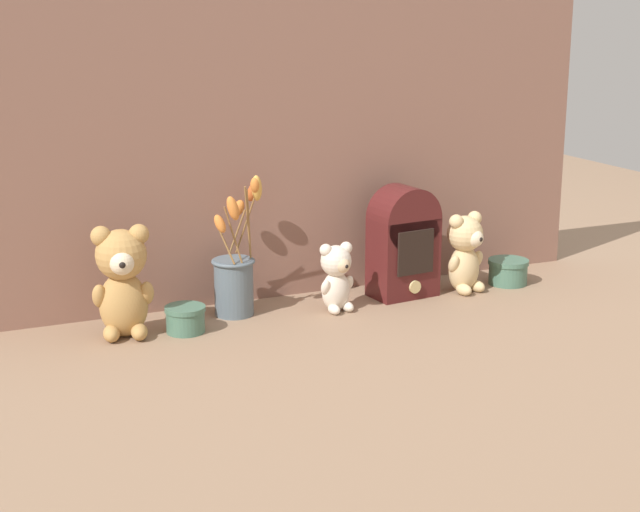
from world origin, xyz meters
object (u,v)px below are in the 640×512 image
object	(u,v)px
decorative_tin_tall	(185,319)
flower_vase	(235,274)
teddy_bear_large	(122,279)
teddy_bear_small	(337,276)
decorative_tin_short	(508,272)
vintage_radio	(404,240)
teddy_bear_medium	(465,251)

from	to	relation	value
decorative_tin_tall	flower_vase	bearing A→B (deg)	27.28
teddy_bear_large	teddy_bear_small	bearing A→B (deg)	-2.56
teddy_bear_large	decorative_tin_tall	size ratio (longest dim) A/B	2.76
flower_vase	decorative_tin_short	world-z (taller)	flower_vase
teddy_bear_large	flower_vase	bearing A→B (deg)	10.11
flower_vase	vintage_radio	distance (m)	0.43
teddy_bear_large	decorative_tin_short	size ratio (longest dim) A/B	2.39
teddy_bear_small	decorative_tin_short	size ratio (longest dim) A/B	1.59
flower_vase	decorative_tin_tall	size ratio (longest dim) A/B	3.69
flower_vase	decorative_tin_short	size ratio (longest dim) A/B	3.21
vintage_radio	decorative_tin_short	xyz separation A→B (m)	(0.30, -0.02, -0.11)
teddy_bear_small	flower_vase	xyz separation A→B (m)	(-0.23, 0.07, 0.01)
vintage_radio	flower_vase	bearing A→B (deg)	176.77
teddy_bear_large	teddy_bear_medium	xyz separation A→B (m)	(0.86, -0.01, -0.02)
teddy_bear_small	decorative_tin_short	bearing A→B (deg)	3.02
teddy_bear_large	decorative_tin_tall	bearing A→B (deg)	-10.91
teddy_bear_small	flower_vase	world-z (taller)	flower_vase
teddy_bear_small	flower_vase	bearing A→B (deg)	162.65
teddy_bear_large	decorative_tin_tall	distance (m)	0.17
teddy_bear_large	teddy_bear_small	xyz separation A→B (m)	(0.50, -0.02, -0.04)
vintage_radio	decorative_tin_short	distance (m)	0.32
teddy_bear_medium	flower_vase	bearing A→B (deg)	174.42
teddy_bear_large	decorative_tin_tall	xyz separation A→B (m)	(0.13, -0.02, -0.10)
teddy_bear_small	vintage_radio	size ratio (longest dim) A/B	0.60
teddy_bear_large	decorative_tin_short	distance (m)	1.00
teddy_bear_large	decorative_tin_short	world-z (taller)	teddy_bear_large
vintage_radio	decorative_tin_tall	size ratio (longest dim) A/B	3.05
teddy_bear_small	teddy_bear_large	bearing A→B (deg)	177.44
teddy_bear_medium	vintage_radio	xyz separation A→B (m)	(-0.16, 0.03, 0.04)
flower_vase	teddy_bear_medium	bearing A→B (deg)	-5.58
teddy_bear_medium	decorative_tin_tall	xyz separation A→B (m)	(-0.73, -0.02, -0.08)
teddy_bear_large	teddy_bear_small	size ratio (longest dim) A/B	1.51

